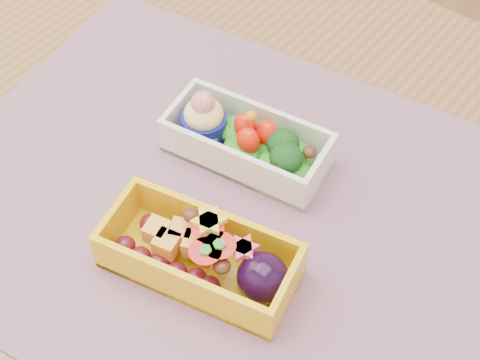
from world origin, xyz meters
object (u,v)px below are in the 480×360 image
Objects in this scene: table at (172,269)px; bento_white at (246,142)px; placemat at (230,207)px; bento_yellow at (203,256)px.

bento_white is at bearing 77.02° from table.
table is at bearing -112.04° from bento_white.
placemat is at bearing 39.20° from table.
bento_white is 0.93× the size of bento_yellow.
placemat is 0.06m from bento_white.
placemat is at bearing 98.73° from bento_yellow.
bento_yellow is (0.07, -0.03, 0.12)m from table.
table is at bearing -140.80° from placemat.
bento_white is at bearing 99.94° from bento_yellow.
table is 7.23× the size of bento_yellow.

